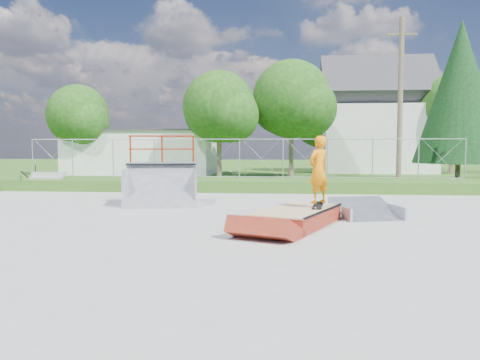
# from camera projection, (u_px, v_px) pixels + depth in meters

# --- Properties ---
(ground) EXTENTS (120.00, 120.00, 0.00)m
(ground) POSITION_uv_depth(u_px,v_px,m) (197.00, 228.00, 11.18)
(ground) COLOR #2D5016
(ground) RESTS_ON ground
(concrete_pad) EXTENTS (20.00, 16.00, 0.04)m
(concrete_pad) POSITION_uv_depth(u_px,v_px,m) (197.00, 227.00, 11.18)
(concrete_pad) COLOR #959693
(concrete_pad) RESTS_ON ground
(grass_berm) EXTENTS (24.00, 3.00, 0.50)m
(grass_berm) POSITION_uv_depth(u_px,v_px,m) (237.00, 185.00, 20.59)
(grass_berm) COLOR #2D5016
(grass_berm) RESTS_ON ground
(grind_box) EXTENTS (2.38, 3.20, 0.43)m
(grind_box) POSITION_uv_depth(u_px,v_px,m) (296.00, 218.00, 11.33)
(grind_box) COLOR maroon
(grind_box) RESTS_ON concrete_pad
(quarter_pipe) EXTENTS (2.66, 2.38, 2.32)m
(quarter_pipe) POSITION_uv_depth(u_px,v_px,m) (161.00, 171.00, 15.17)
(quarter_pipe) COLOR #95979C
(quarter_pipe) RESTS_ON concrete_pad
(flat_bank_ramp) EXTENTS (1.93, 2.00, 0.47)m
(flat_bank_ramp) POSITION_uv_depth(u_px,v_px,m) (366.00, 210.00, 12.59)
(flat_bank_ramp) COLOR #95979C
(flat_bank_ramp) RESTS_ON concrete_pad
(skateboard) EXTENTS (0.35, 0.82, 0.13)m
(skateboard) POSITION_uv_depth(u_px,v_px,m) (318.00, 206.00, 11.53)
(skateboard) COLOR black
(skateboard) RESTS_ON grind_box
(skater) EXTENTS (0.71, 0.70, 1.65)m
(skater) POSITION_uv_depth(u_px,v_px,m) (318.00, 173.00, 11.47)
(skater) COLOR orange
(skater) RESTS_ON grind_box
(concrete_stairs) EXTENTS (1.50, 1.60, 0.80)m
(concrete_stairs) POSITION_uv_depth(u_px,v_px,m) (44.00, 182.00, 20.59)
(concrete_stairs) COLOR #959693
(concrete_stairs) RESTS_ON ground
(chain_link_fence) EXTENTS (20.00, 0.06, 1.80)m
(chain_link_fence) POSITION_uv_depth(u_px,v_px,m) (239.00, 158.00, 21.50)
(chain_link_fence) COLOR #9DA0A6
(chain_link_fence) RESTS_ON grass_berm
(utility_building_flat) EXTENTS (10.00, 6.00, 3.00)m
(utility_building_flat) POSITION_uv_depth(u_px,v_px,m) (144.00, 153.00, 33.67)
(utility_building_flat) COLOR silver
(utility_building_flat) RESTS_ON ground
(gable_house) EXTENTS (8.40, 6.08, 8.94)m
(gable_house) POSITION_uv_depth(u_px,v_px,m) (375.00, 122.00, 35.87)
(gable_house) COLOR silver
(gable_house) RESTS_ON ground
(utility_pole) EXTENTS (0.24, 0.24, 8.00)m
(utility_pole) POSITION_uv_depth(u_px,v_px,m) (400.00, 103.00, 22.10)
(utility_pole) COLOR brown
(utility_pole) RESTS_ON ground
(tree_left_near) EXTENTS (4.76, 4.48, 6.65)m
(tree_left_near) POSITION_uv_depth(u_px,v_px,m) (223.00, 109.00, 28.75)
(tree_left_near) COLOR brown
(tree_left_near) RESTS_ON ground
(tree_center) EXTENTS (5.44, 5.12, 7.60)m
(tree_center) POSITION_uv_depth(u_px,v_px,m) (296.00, 102.00, 30.24)
(tree_center) COLOR brown
(tree_center) RESTS_ON ground
(tree_left_far) EXTENTS (4.42, 4.16, 6.18)m
(tree_left_far) POSITION_uv_depth(u_px,v_px,m) (80.00, 117.00, 31.72)
(tree_left_far) COLOR brown
(tree_left_far) RESTS_ON ground
(tree_right_far) EXTENTS (5.10, 4.80, 7.12)m
(tree_right_far) POSITION_uv_depth(u_px,v_px,m) (457.00, 110.00, 33.16)
(tree_right_far) COLOR brown
(tree_right_far) RESTS_ON ground
(tree_back_mid) EXTENTS (4.08, 3.84, 5.70)m
(tree_back_mid) POSITION_uv_depth(u_px,v_px,m) (323.00, 126.00, 38.09)
(tree_back_mid) COLOR brown
(tree_back_mid) RESTS_ON ground
(conifer_tree) EXTENTS (5.04, 5.04, 9.10)m
(conifer_tree) POSITION_uv_depth(u_px,v_px,m) (460.00, 92.00, 26.57)
(conifer_tree) COLOR brown
(conifer_tree) RESTS_ON ground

